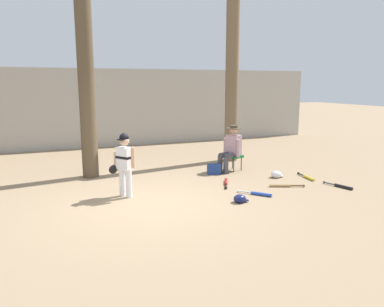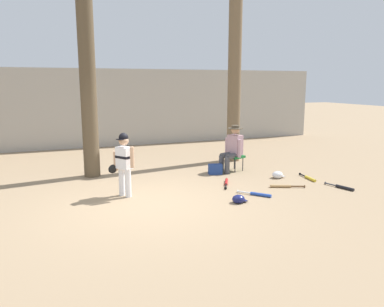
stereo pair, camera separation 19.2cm
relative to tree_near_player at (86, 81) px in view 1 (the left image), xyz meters
The scene contains 15 objects.
ground_plane 3.59m from the tree_near_player, 75.55° to the right, with size 60.00×60.00×0.00m, color #937A5B.
concrete_back_wall 4.64m from the tree_near_player, 81.35° to the left, with size 18.00×0.36×2.78m, color #ADA89E.
tree_near_player is the anchor object (origin of this frame).
tree_behind_spectator 4.18m from the tree_near_player, ahead, with size 0.63×0.63×5.50m.
young_ballplayer 2.56m from the tree_near_player, 78.55° to the right, with size 0.51×0.51×1.31m.
folding_stool 4.14m from the tree_near_player, 11.99° to the right, with size 0.51×0.51×0.41m.
seated_spectator 3.94m from the tree_near_player, 12.83° to the right, with size 0.67×0.54×1.20m.
handbag_beside_stool 3.77m from the tree_near_player, 17.84° to the right, with size 0.34×0.18×0.26m, color navy.
bat_red_barrel 4.05m from the tree_near_player, 34.41° to the right, with size 0.43×0.72×0.07m.
bat_yellow_trainer 5.77m from the tree_near_player, 25.04° to the right, with size 0.16×0.71×0.07m.
bat_blue_youth 4.77m from the tree_near_player, 45.05° to the right, with size 0.52×0.61×0.07m.
bat_wood_tan 5.15m from the tree_near_player, 34.64° to the right, with size 0.73×0.36×0.07m.
bat_black_composite 6.31m from the tree_near_player, 32.61° to the right, with size 0.23×0.71×0.07m.
batting_helmet_white 5.08m from the tree_near_player, 23.94° to the right, with size 0.31×0.24×0.18m.
batting_helmet_navy 4.58m from the tree_near_player, 53.70° to the right, with size 0.29×0.23×0.17m.
Camera 1 is at (-1.89, -6.69, 2.28)m, focal length 35.39 mm.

